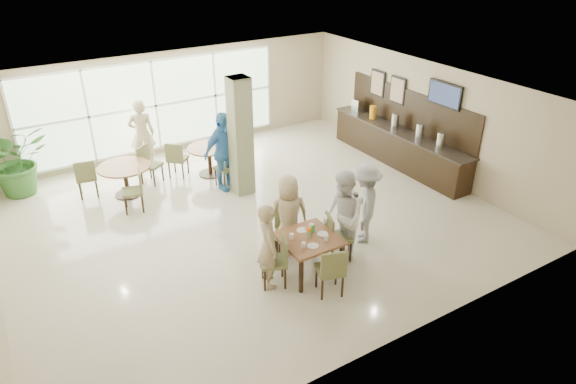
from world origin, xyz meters
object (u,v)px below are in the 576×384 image
round_table_right (209,154)px  teen_far (288,215)px  buffet_counter (398,144)px  adult_b (235,140)px  adult_a (223,151)px  teen_right (343,217)px  round_table_left (125,172)px  potted_plant (16,161)px  main_table (308,242)px  teen_standing (365,203)px  teen_left (268,246)px  adult_standing (142,134)px

round_table_right → teen_far: (-0.12, -4.03, 0.23)m
buffet_counter → adult_b: size_ratio=3.14×
adult_a → teen_right: bearing=-98.4°
round_table_left → potted_plant: (-2.10, 1.45, 0.23)m
teen_far → adult_b: teen_far is taller
round_table_right → teen_right: (0.60, -4.78, 0.34)m
main_table → adult_a: 3.94m
teen_standing → adult_a: (-1.38, 3.57, 0.12)m
teen_far → main_table: bearing=102.4°
teen_far → teen_left: bearing=57.7°
teen_right → teen_standing: teen_right is taller
adult_b → teen_left: bearing=-29.8°
buffet_counter → teen_standing: buffet_counter is taller
teen_right → adult_b: size_ratio=1.22×
teen_right → adult_a: bearing=-157.3°
teen_right → adult_standing: bearing=-149.5°
round_table_right → teen_left: teen_left is taller
round_table_right → potted_plant: bearing=161.4°
buffet_counter → teen_standing: 4.05m
teen_right → round_table_right: bearing=-159.1°
main_table → adult_b: adult_b is taller
round_table_right → adult_b: adult_b is taller
round_table_left → teen_standing: bearing=-51.7°
teen_left → adult_b: (1.76, 4.83, -0.05)m
round_table_left → potted_plant: size_ratio=0.73×
adult_a → adult_standing: adult_a is taller
main_table → teen_far: bearing=84.9°
round_table_right → adult_a: bearing=-90.5°
main_table → potted_plant: size_ratio=0.62×
potted_plant → teen_standing: 8.15m
teen_standing → adult_b: size_ratio=1.12×
buffet_counter → teen_far: size_ratio=2.92×
round_table_right → buffet_counter: size_ratio=0.23×
teen_left → teen_standing: bearing=-69.5°
teen_right → adult_standing: adult_standing is taller
teen_left → adult_a: 3.97m
potted_plant → adult_b: bearing=-15.0°
teen_standing → adult_standing: bearing=-118.1°
adult_a → adult_standing: bearing=101.2°
main_table → adult_b: 5.01m
buffet_counter → adult_b: 4.32m
main_table → adult_standing: bearing=99.7°
main_table → buffet_counter: size_ratio=0.22×
main_table → round_table_right: same height
main_table → buffet_counter: bearing=30.7°
buffet_counter → potted_plant: bearing=158.7°
main_table → teen_standing: bearing=12.7°
potted_plant → round_table_right: bearing=-18.6°
main_table → potted_plant: 7.46m
adult_b → main_table: bearing=-21.0°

